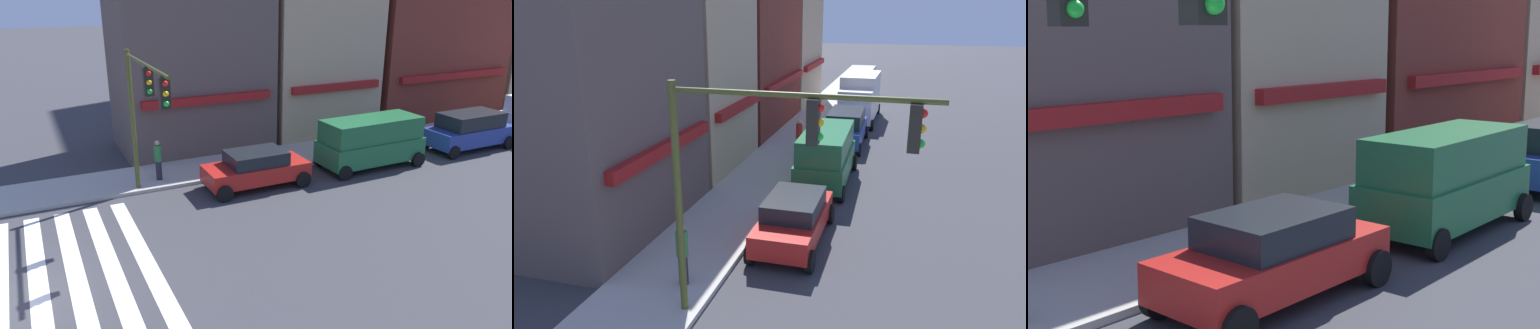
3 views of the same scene
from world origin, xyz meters
TOP-DOWN VIEW (x-y plane):
  - storefront_row at (21.55, 11.50)m, footprint 32.59×5.30m
  - traffic_signal at (4.72, 4.22)m, footprint 0.32×5.79m
  - sedan_red at (9.36, 4.70)m, footprint 4.40×2.02m
  - van_green at (15.30, 4.70)m, footprint 5.04×2.22m
  - suv_blue at (21.67, 4.70)m, footprint 4.73×2.12m
  - box_truck_white at (28.25, 4.70)m, footprint 6.24×2.42m
  - pedestrian_red_jacket at (18.84, 6.69)m, footprint 0.32×0.32m
  - pedestrian_green_top at (5.76, 6.91)m, footprint 0.32×0.32m

SIDE VIEW (x-z plane):
  - sedan_red at x=9.36m, z-range 0.05..1.64m
  - suv_blue at x=21.67m, z-range 0.06..2.00m
  - pedestrian_red_jacket at x=18.84m, z-range 0.19..1.96m
  - pedestrian_green_top at x=5.76m, z-range 0.19..1.96m
  - van_green at x=15.30m, z-range 0.12..2.46m
  - box_truck_white at x=28.25m, z-range 0.07..3.11m
  - traffic_signal at x=4.72m, z-range 1.37..7.20m
  - storefront_row at x=21.55m, z-range -0.25..11.53m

